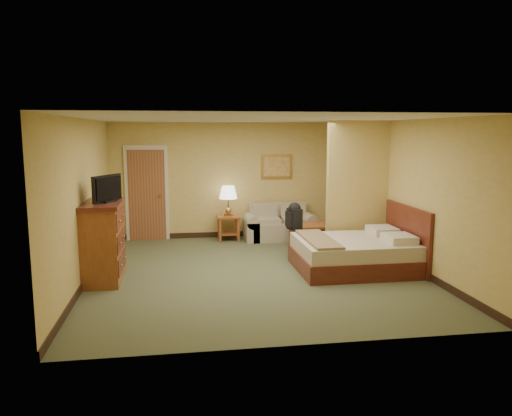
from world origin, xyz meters
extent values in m
plane|color=#4B5034|center=(0.00, 0.00, 0.00)|extent=(6.00, 6.00, 0.00)
plane|color=white|center=(0.00, 0.00, 2.60)|extent=(6.00, 6.00, 0.00)
cube|color=tan|center=(0.00, 3.00, 1.30)|extent=(5.50, 0.02, 2.60)
cube|color=tan|center=(-2.75, 0.00, 1.30)|extent=(0.02, 6.00, 2.60)
cube|color=tan|center=(2.75, 0.00, 1.30)|extent=(0.02, 6.00, 2.60)
cube|color=tan|center=(2.15, 0.93, 1.30)|extent=(1.20, 0.15, 2.60)
cube|color=beige|center=(-1.95, 2.97, 1.05)|extent=(0.94, 0.06, 2.10)
cube|color=brown|center=(-1.95, 2.96, 1.00)|extent=(0.80, 0.04, 2.00)
cylinder|color=#AE8040|center=(-1.65, 2.90, 1.00)|extent=(0.04, 0.12, 0.04)
cube|color=black|center=(0.00, 2.99, 0.06)|extent=(5.50, 0.02, 0.12)
cube|color=tan|center=(0.97, 2.52, 0.20)|extent=(1.31, 0.70, 0.39)
cube|color=tan|center=(0.97, 2.83, 0.60)|extent=(1.31, 0.17, 0.41)
cube|color=tan|center=(0.32, 2.52, 0.22)|extent=(0.28, 0.70, 0.44)
cube|color=tan|center=(1.62, 2.52, 0.22)|extent=(0.28, 0.70, 0.44)
cube|color=brown|center=(-0.18, 2.65, 0.53)|extent=(0.50, 0.50, 0.04)
cube|color=brown|center=(-0.18, 2.65, 0.15)|extent=(0.42, 0.42, 0.03)
cube|color=brown|center=(-0.38, 2.45, 0.25)|extent=(0.05, 0.05, 0.51)
cube|color=brown|center=(0.02, 2.45, 0.25)|extent=(0.05, 0.05, 0.51)
cube|color=brown|center=(-0.38, 2.85, 0.25)|extent=(0.05, 0.05, 0.51)
cube|color=brown|center=(0.02, 2.85, 0.25)|extent=(0.05, 0.05, 0.51)
cylinder|color=#AE8040|center=(-0.18, 2.65, 0.57)|extent=(0.20, 0.20, 0.04)
cylinder|color=#AE8040|center=(-0.18, 2.65, 0.83)|extent=(0.03, 0.03, 0.33)
cone|color=white|center=(-0.18, 2.65, 1.07)|extent=(0.40, 0.40, 0.28)
cube|color=brown|center=(1.41, 1.70, 0.47)|extent=(0.79, 0.79, 0.04)
cube|color=brown|center=(1.41, 1.70, 0.16)|extent=(0.68, 0.68, 0.03)
cube|color=brown|center=(1.08, 1.37, 0.23)|extent=(0.05, 0.05, 0.46)
cube|color=brown|center=(1.74, 2.02, 0.23)|extent=(0.05, 0.05, 0.46)
cube|color=#B78E3F|center=(0.97, 2.98, 1.60)|extent=(0.72, 0.03, 0.56)
cube|color=#B97938|center=(0.97, 2.96, 1.60)|extent=(0.60, 0.02, 0.44)
cube|color=brown|center=(-2.48, -0.08, 0.61)|extent=(0.56, 1.12, 1.22)
cube|color=#4F1B12|center=(-2.48, -0.08, 1.25)|extent=(0.63, 1.20, 0.06)
cube|color=black|center=(-2.38, -0.08, 1.30)|extent=(0.30, 0.36, 0.03)
cube|color=black|center=(-2.38, -0.08, 1.50)|extent=(0.38, 0.65, 0.42)
cube|color=#4F1B12|center=(1.75, -0.10, 0.15)|extent=(2.01, 1.61, 0.30)
cube|color=beige|center=(1.75, -0.10, 0.42)|extent=(1.95, 1.55, 0.24)
cube|color=#4F1B12|center=(2.71, -0.10, 0.55)|extent=(0.06, 1.71, 1.11)
cube|color=beige|center=(2.40, -0.45, 0.60)|extent=(0.45, 0.55, 0.14)
cube|color=beige|center=(2.40, 0.25, 0.60)|extent=(0.45, 0.55, 0.14)
cube|color=olive|center=(1.10, -0.10, 0.56)|extent=(0.45, 1.51, 0.05)
cube|color=black|center=(0.92, 0.93, 0.74)|extent=(0.27, 0.34, 0.40)
sphere|color=black|center=(0.92, 0.93, 0.94)|extent=(0.24, 0.24, 0.24)
camera|label=1|loc=(-1.25, -8.20, 2.39)|focal=35.00mm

